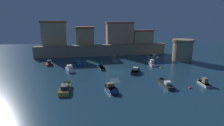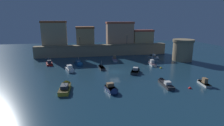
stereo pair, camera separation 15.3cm
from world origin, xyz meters
The scene contains 20 objects.
ground_plane centered at (0.00, 0.00, 0.00)m, with size 128.26×128.26×0.00m, color #19384C.
quay_wall centered at (0.00, 22.79, 2.10)m, with size 50.08×3.13×4.18m.
old_town_backdrop centered at (-1.05, 26.28, 7.93)m, with size 44.02×5.90×9.12m.
fortress_tower centered at (25.25, 9.17, 3.64)m, with size 6.93×6.93×7.16m.
quay_lamp_0 centered at (-8.62, 22.79, 6.44)m, with size 0.32×0.32×3.40m.
quay_lamp_1 centered at (9.53, 22.79, 6.66)m, with size 0.32×0.32×3.78m.
moored_boat_0 centered at (8.45, -11.39, 0.39)m, with size 1.80×6.73×1.64m.
moored_boat_1 centered at (-11.68, 2.40, 0.54)m, with size 2.95×5.33×1.99m.
moored_boat_2 centered at (12.69, 5.58, 0.48)m, with size 2.01×5.64×3.09m.
moored_boat_3 centered at (17.81, 14.47, 0.35)m, with size 2.23×6.05×3.03m.
moored_boat_4 centered at (2.77, 14.51, 0.47)m, with size 1.84×6.75×1.96m.
moored_boat_5 centered at (-3.37, -13.40, 0.52)m, with size 2.44×4.57×1.90m.
moored_boat_6 centered at (16.74, -12.76, 0.43)m, with size 1.84×4.79×1.94m.
moored_boat_7 centered at (-12.26, -10.13, 0.48)m, with size 2.36×6.89×2.80m.
moored_boat_8 centered at (5.41, -1.25, 0.43)m, with size 3.98×5.57×1.93m.
moored_boat_9 centered at (-18.45, 12.03, 0.40)m, with size 2.62×4.86×3.07m.
moored_boat_10 centered at (-9.21, 9.52, 0.32)m, with size 2.82×5.43×2.84m.
moored_boat_11 centered at (-3.11, 4.30, 0.33)m, with size 1.57×5.09×2.60m.
mooring_buoy_0 centered at (12.55, -14.56, 0.00)m, with size 0.66×0.66×0.66m, color red.
mooring_buoy_1 centered at (13.72, 1.07, 0.00)m, with size 0.66×0.66×0.66m, color yellow.
Camera 2 is at (-9.51, -45.28, 13.71)m, focal length 28.95 mm.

